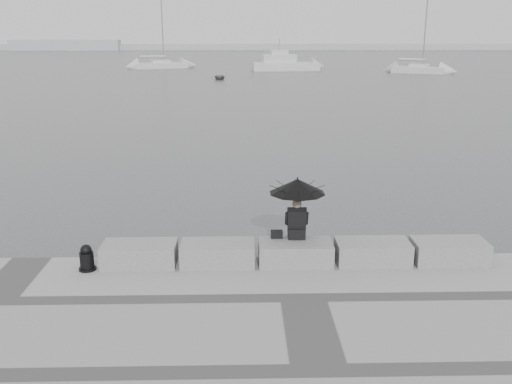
{
  "coord_description": "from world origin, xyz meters",
  "views": [
    {
      "loc": [
        -1.15,
        -12.06,
        5.45
      ],
      "look_at": [
        -0.78,
        3.0,
        1.16
      ],
      "focal_mm": 40.0,
      "sensor_mm": 36.0,
      "label": 1
    }
  ],
  "objects_px": {
    "sailboat_left": "(161,65)",
    "motor_cruiser": "(286,64)",
    "seated_person": "(297,194)",
    "sailboat_right": "(419,69)",
    "mooring_bollard": "(87,260)",
    "dinghy": "(220,77)"
  },
  "relations": [
    {
      "from": "seated_person",
      "to": "sailboat_right",
      "type": "bearing_deg",
      "value": 71.87
    },
    {
      "from": "seated_person",
      "to": "sailboat_right",
      "type": "relative_size",
      "value": 0.11
    },
    {
      "from": "sailboat_left",
      "to": "mooring_bollard",
      "type": "bearing_deg",
      "value": -103.69
    },
    {
      "from": "seated_person",
      "to": "dinghy",
      "type": "height_order",
      "value": "seated_person"
    },
    {
      "from": "sailboat_left",
      "to": "motor_cruiser",
      "type": "relative_size",
      "value": 1.36
    },
    {
      "from": "sailboat_left",
      "to": "motor_cruiser",
      "type": "distance_m",
      "value": 18.78
    },
    {
      "from": "mooring_bollard",
      "to": "sailboat_left",
      "type": "xyz_separation_m",
      "value": [
        -8.61,
        74.85,
        -0.22
      ]
    },
    {
      "from": "sailboat_left",
      "to": "dinghy",
      "type": "xyz_separation_m",
      "value": [
        9.38,
        -19.52,
        -0.29
      ]
    },
    {
      "from": "sailboat_left",
      "to": "sailboat_right",
      "type": "bearing_deg",
      "value": -37.04
    },
    {
      "from": "mooring_bollard",
      "to": "seated_person",
      "type": "bearing_deg",
      "value": 6.72
    },
    {
      "from": "motor_cruiser",
      "to": "dinghy",
      "type": "height_order",
      "value": "motor_cruiser"
    },
    {
      "from": "seated_person",
      "to": "mooring_bollard",
      "type": "bearing_deg",
      "value": -172.34
    },
    {
      "from": "mooring_bollard",
      "to": "dinghy",
      "type": "xyz_separation_m",
      "value": [
        0.76,
        55.33,
        -0.51
      ]
    },
    {
      "from": "mooring_bollard",
      "to": "motor_cruiser",
      "type": "height_order",
      "value": "motor_cruiser"
    },
    {
      "from": "sailboat_right",
      "to": "motor_cruiser",
      "type": "bearing_deg",
      "value": -166.54
    },
    {
      "from": "sailboat_left",
      "to": "sailboat_right",
      "type": "relative_size",
      "value": 1.0
    },
    {
      "from": "motor_cruiser",
      "to": "sailboat_left",
      "type": "bearing_deg",
      "value": 157.74
    },
    {
      "from": "sailboat_left",
      "to": "motor_cruiser",
      "type": "height_order",
      "value": "sailboat_left"
    },
    {
      "from": "sailboat_right",
      "to": "motor_cruiser",
      "type": "distance_m",
      "value": 17.97
    },
    {
      "from": "mooring_bollard",
      "to": "sailboat_left",
      "type": "height_order",
      "value": "sailboat_left"
    },
    {
      "from": "seated_person",
      "to": "sailboat_right",
      "type": "height_order",
      "value": "sailboat_right"
    },
    {
      "from": "mooring_bollard",
      "to": "motor_cruiser",
      "type": "bearing_deg",
      "value": 82.29
    }
  ]
}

